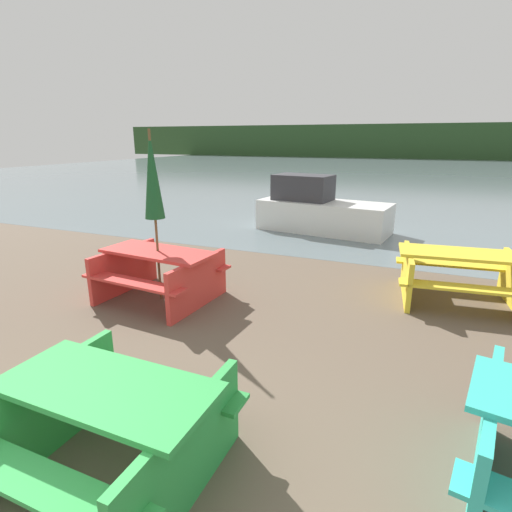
{
  "coord_description": "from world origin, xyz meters",
  "views": [
    {
      "loc": [
        1.99,
        -0.68,
        2.35
      ],
      "look_at": [
        0.04,
        3.99,
        0.85
      ],
      "focal_mm": 28.0,
      "sensor_mm": 36.0,
      "label": 1
    }
  ],
  "objects": [
    {
      "name": "umbrella_darkgreen",
      "position": [
        -1.52,
        3.98,
        1.84
      ],
      "size": [
        0.28,
        0.28,
        2.47
      ],
      "color": "brown",
      "rests_on": "ground_plane"
    },
    {
      "name": "far_treeline",
      "position": [
        0.0,
        51.9,
        2.0
      ],
      "size": [
        80.0,
        1.6,
        4.0
      ],
      "color": "#284723",
      "rests_on": "water"
    },
    {
      "name": "picnic_table_green",
      "position": [
        0.15,
        1.09,
        0.44
      ],
      "size": [
        1.54,
        1.4,
        0.75
      ],
      "rotation": [
        0.0,
        0.0,
        -0.01
      ],
      "color": "green",
      "rests_on": "ground_plane"
    },
    {
      "name": "picnic_table_red",
      "position": [
        -1.52,
        3.98,
        0.46
      ],
      "size": [
        1.79,
        1.5,
        0.76
      ],
      "rotation": [
        0.0,
        0.0,
        -0.08
      ],
      "color": "red",
      "rests_on": "ground_plane"
    },
    {
      "name": "picnic_table_yellow",
      "position": [
        2.63,
        5.61,
        0.45
      ],
      "size": [
        1.88,
        1.55,
        0.76
      ],
      "rotation": [
        0.0,
        0.0,
        0.1
      ],
      "color": "yellow",
      "rests_on": "ground_plane"
    },
    {
      "name": "water",
      "position": [
        0.0,
        31.9,
        -0.0
      ],
      "size": [
        60.0,
        50.0,
        0.0
      ],
      "color": "slate",
      "rests_on": "ground_plane"
    },
    {
      "name": "boat",
      "position": [
        -0.45,
        9.47,
        0.54
      ],
      "size": [
        3.48,
        1.75,
        1.43
      ],
      "rotation": [
        0.0,
        0.0,
        -0.14
      ],
      "color": "silver",
      "rests_on": "water"
    }
  ]
}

